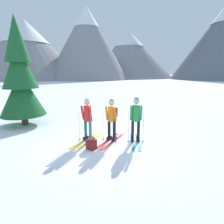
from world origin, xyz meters
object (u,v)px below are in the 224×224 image
(pine_tree_near, at_px, (20,77))
(skier_in_orange, at_px, (112,118))
(skier_in_green, at_px, (136,117))
(backpack_on_snow_front, at_px, (91,144))
(skier_in_red, at_px, (87,118))

(pine_tree_near, bearing_deg, skier_in_orange, -23.69)
(skier_in_orange, distance_m, skier_in_green, 0.91)
(pine_tree_near, bearing_deg, backpack_on_snow_front, -36.21)
(skier_in_red, relative_size, pine_tree_near, 0.33)
(skier_in_orange, height_order, skier_in_green, skier_in_green)
(pine_tree_near, bearing_deg, skier_in_green, -20.49)
(skier_in_green, bearing_deg, pine_tree_near, 159.51)
(skier_in_red, relative_size, skier_in_green, 0.99)
(backpack_on_snow_front, bearing_deg, pine_tree_near, 143.79)
(skier_in_green, xyz_separation_m, backpack_on_snow_front, (-1.58, -0.78, -0.78))
(backpack_on_snow_front, bearing_deg, skier_in_green, 26.36)
(skier_in_red, height_order, skier_in_orange, skier_in_red)
(skier_in_red, height_order, pine_tree_near, pine_tree_near)
(pine_tree_near, distance_m, backpack_on_snow_front, 5.22)
(skier_in_red, relative_size, backpack_on_snow_front, 4.26)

